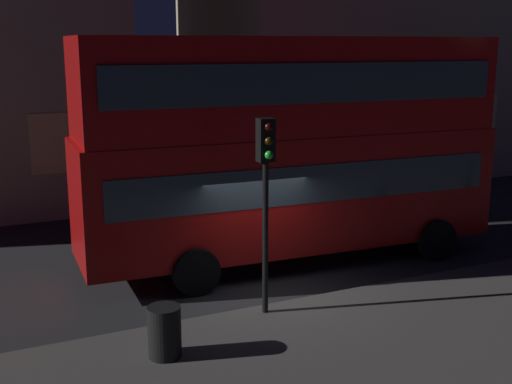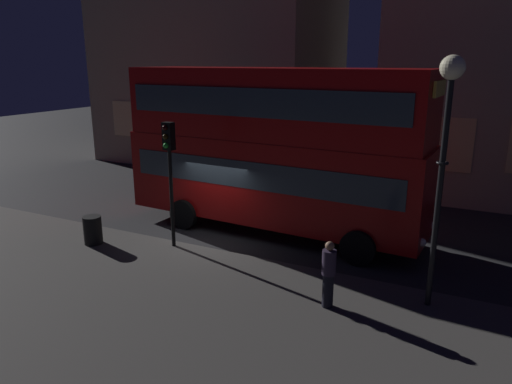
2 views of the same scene
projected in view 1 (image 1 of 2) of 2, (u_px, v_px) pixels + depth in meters
ground_plane at (263, 291)px, 15.05m from camera, size 80.00×80.00×0.00m
double_decker_bus at (290, 140)px, 16.42m from camera, size 10.82×3.37×5.68m
traffic_light_near_kerb at (266, 175)px, 12.96m from camera, size 0.33×0.37×3.99m
litter_bin at (164, 332)px, 11.57m from camera, size 0.59×0.59×0.93m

